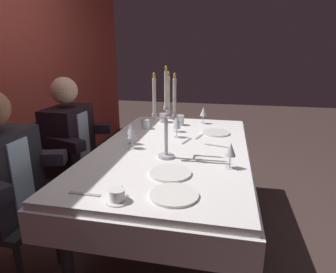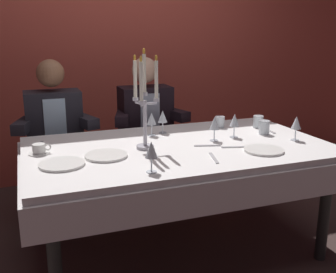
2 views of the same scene
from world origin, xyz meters
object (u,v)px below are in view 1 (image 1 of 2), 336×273
at_px(seated_diner_0, 1,176).
at_px(seated_diner_1, 68,139).
at_px(wine_glass_0, 231,150).
at_px(wine_glass_1, 131,130).
at_px(coffee_cup_0, 118,196).
at_px(dining_table, 172,162).
at_px(dinner_plate_0, 170,173).
at_px(water_tumbler_2, 145,124).
at_px(wine_glass_3, 176,119).
at_px(wine_glass_5, 177,124).
at_px(water_tumbler_1, 180,120).
at_px(dinner_plate_2, 216,133).
at_px(wine_glass_4, 203,112).
at_px(dinner_plate_1, 174,195).
at_px(water_tumbler_0, 163,118).
at_px(candelabra, 166,118).
at_px(wine_glass_2, 132,133).

relative_size(seated_diner_0, seated_diner_1, 1.00).
relative_size(wine_glass_0, wine_glass_1, 1.00).
bearing_deg(coffee_cup_0, seated_diner_1, 41.22).
height_order(dining_table, wine_glass_0, wine_glass_0).
height_order(dinner_plate_0, seated_diner_1, seated_diner_1).
relative_size(coffee_cup_0, seated_diner_0, 0.11).
distance_m(wine_glass_0, coffee_cup_0, 0.75).
bearing_deg(wine_glass_1, water_tumbler_2, 2.13).
relative_size(wine_glass_1, seated_diner_0, 0.13).
bearing_deg(wine_glass_1, wine_glass_3, -34.03).
bearing_deg(wine_glass_5, water_tumbler_1, 5.23).
relative_size(wine_glass_3, water_tumbler_2, 1.95).
relative_size(wine_glass_3, coffee_cup_0, 1.24).
xyz_separation_m(wine_glass_3, water_tumbler_2, (0.05, 0.30, -0.07)).
relative_size(dining_table, dinner_plate_2, 8.09).
bearing_deg(dining_table, seated_diner_1, 86.99).
bearing_deg(wine_glass_4, wine_glass_3, 148.93).
bearing_deg(dining_table, dinner_plate_1, -168.43).
xyz_separation_m(water_tumbler_1, water_tumbler_2, (-0.20, 0.29, -0.01)).
distance_m(water_tumbler_2, coffee_cup_0, 1.33).
relative_size(wine_glass_4, seated_diner_0, 0.13).
height_order(dinner_plate_0, wine_glass_3, wine_glass_3).
xyz_separation_m(wine_glass_5, seated_diner_1, (-0.21, 0.87, -0.12)).
xyz_separation_m(dinner_plate_1, wine_glass_3, (1.16, 0.20, 0.11)).
distance_m(dining_table, water_tumbler_1, 0.69).
xyz_separation_m(wine_glass_0, wine_glass_3, (0.74, 0.47, 0.00)).
height_order(dinner_plate_1, water_tumbler_0, water_tumbler_0).
distance_m(dinner_plate_2, wine_glass_0, 0.77).
height_order(wine_glass_0, water_tumbler_2, wine_glass_0).
xyz_separation_m(candelabra, wine_glass_0, (-0.10, -0.42, -0.16)).
distance_m(candelabra, wine_glass_1, 0.43).
height_order(dining_table, coffee_cup_0, coffee_cup_0).
bearing_deg(water_tumbler_0, wine_glass_3, -148.81).
height_order(water_tumbler_1, seated_diner_0, seated_diner_0).
xyz_separation_m(wine_glass_2, water_tumbler_0, (0.82, -0.05, -0.07)).
distance_m(water_tumbler_1, water_tumbler_2, 0.35).
relative_size(coffee_cup_0, seated_diner_1, 0.11).
bearing_deg(wine_glass_2, dinner_plate_1, -146.17).
distance_m(dinner_plate_1, coffee_cup_0, 0.28).
bearing_deg(wine_glass_1, wine_glass_5, -51.50).
distance_m(wine_glass_1, seated_diner_1, 0.57).
xyz_separation_m(dining_table, wine_glass_1, (0.01, 0.33, 0.23)).
distance_m(candelabra, dinner_plate_0, 0.38).
height_order(candelabra, seated_diner_0, candelabra).
height_order(candelabra, wine_glass_1, candelabra).
distance_m(wine_glass_3, water_tumbler_2, 0.31).
relative_size(dinner_plate_0, wine_glass_2, 1.51).
relative_size(wine_glass_2, coffee_cup_0, 1.24).
height_order(wine_glass_1, water_tumbler_2, wine_glass_1).
height_order(candelabra, wine_glass_4, candelabra).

